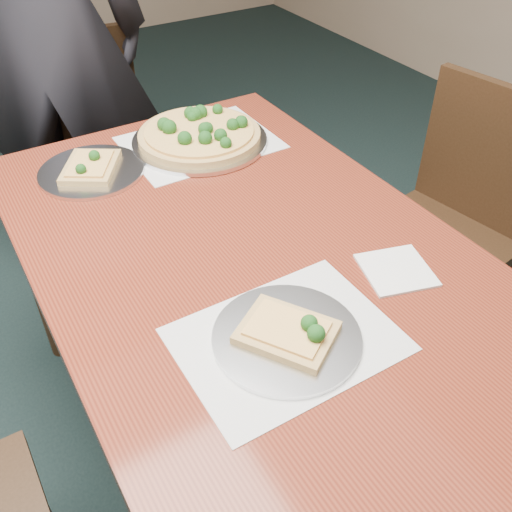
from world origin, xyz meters
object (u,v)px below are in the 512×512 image
dining_table (256,287)px  slice_plate_near (288,335)px  slice_plate_far (91,169)px  diner (43,27)px  pizza_pan (200,135)px  chair_far (94,148)px  chair_right (453,216)px

dining_table → slice_plate_near: (-0.08, -0.24, 0.11)m
dining_table → slice_plate_far: slice_plate_far is taller
diner → pizza_pan: size_ratio=4.83×
chair_far → slice_plate_near: (-0.04, -1.34, 0.25)m
pizza_pan → diner: bearing=110.1°
diner → chair_far: bearing=154.1°
slice_plate_far → chair_far: bearing=74.8°
chair_far → slice_plate_near: chair_far is taller
pizza_pan → slice_plate_near: (-0.21, -0.77, -0.01)m
diner → slice_plate_near: bearing=116.0°
chair_far → pizza_pan: size_ratio=2.33×
chair_right → slice_plate_near: (-0.85, -0.34, 0.25)m
dining_table → chair_far: 1.11m
chair_right → slice_plate_far: 1.09m
chair_far → dining_table: bearing=-80.4°
pizza_pan → slice_plate_near: size_ratio=1.39×
diner → slice_plate_far: (-0.09, -0.65, -0.18)m
dining_table → slice_plate_near: slice_plate_near is taller
chair_far → chair_right: (0.82, -1.00, 0.00)m
dining_table → chair_far: size_ratio=1.65×
dining_table → slice_plate_near: bearing=-107.6°
pizza_pan → chair_right: bearing=-33.9°
pizza_pan → slice_plate_near: pizza_pan is taller
diner → pizza_pan: 0.71m
chair_far → slice_plate_far: 0.64m
diner → chair_right: bearing=154.0°
pizza_pan → slice_plate_far: 0.33m
chair_far → pizza_pan: bearing=-65.7°
chair_far → pizza_pan: 0.65m
chair_far → chair_right: same height
dining_table → pizza_pan: pizza_pan is taller
chair_far → chair_right: 1.30m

